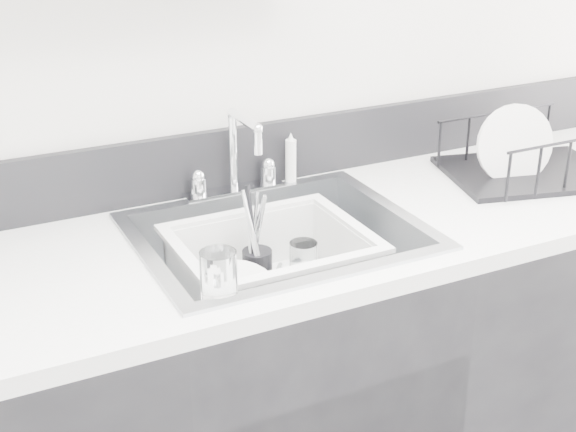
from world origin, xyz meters
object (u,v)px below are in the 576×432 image
sink (278,267)px  wash_tub (271,269)px  counter_run (279,399)px  dish_rack (530,149)px

sink → wash_tub: sink is taller
sink → wash_tub: bearing=-155.2°
counter_run → sink: 0.37m
counter_run → dish_rack: bearing=2.1°
counter_run → wash_tub: bearing=-155.2°
sink → wash_tub: size_ratio=1.47×
sink → dish_rack: size_ratio=1.51×
wash_tub → dish_rack: 0.79m
counter_run → wash_tub: size_ratio=7.36×
wash_tub → dish_rack: bearing=2.9°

